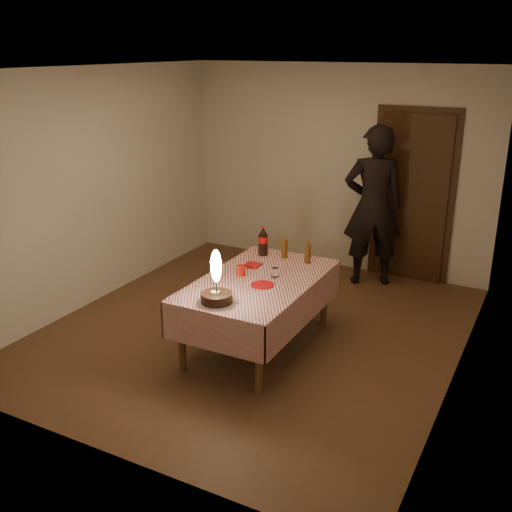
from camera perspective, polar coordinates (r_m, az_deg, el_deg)
name	(u,v)px	position (r m, az deg, el deg)	size (l,w,h in m)	color
ground	(255,330)	(6.26, -0.11, -7.06)	(4.00, 4.50, 0.01)	brown
room_shell	(262,172)	(5.77, 0.53, 8.03)	(4.04, 4.54, 2.62)	beige
dining_table	(258,289)	(5.71, 0.23, -3.12)	(1.02, 1.72, 0.70)	brown
birthday_cake	(217,290)	(5.14, -3.77, -3.24)	(0.34, 0.34, 0.48)	white
red_plate	(262,285)	(5.54, 0.60, -2.76)	(0.22, 0.22, 0.01)	#BB0D12
red_cup	(241,270)	(5.76, -1.43, -1.39)	(0.08, 0.08, 0.10)	red
clear_cup	(275,272)	(5.73, 1.83, -1.56)	(0.07, 0.07, 0.09)	white
napkin_stack	(253,265)	(6.01, -0.32, -0.87)	(0.15, 0.15, 0.02)	#B31418
cola_bottle	(263,241)	(6.29, 0.68, 1.44)	(0.10, 0.10, 0.32)	black
amber_bottle_left	(285,247)	(6.22, 2.73, 0.88)	(0.06, 0.06, 0.25)	#59320F
amber_bottle_right	(308,252)	(6.08, 4.94, 0.39)	(0.06, 0.06, 0.25)	#59320F
photographer	(373,206)	(7.32, 11.09, 4.69)	(0.84, 0.73, 1.95)	black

